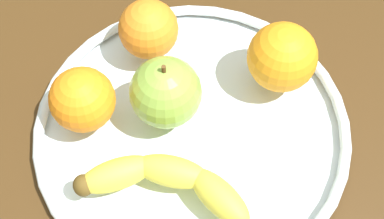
{
  "coord_description": "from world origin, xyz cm",
  "views": [
    {
      "loc": [
        0.8,
        28.56,
        52.44
      ],
      "look_at": [
        0.0,
        0.0,
        4.8
      ],
      "focal_mm": 51.25,
      "sensor_mm": 36.0,
      "label": 1
    }
  ],
  "objects_px": {
    "fruit_bowl": "(192,128)",
    "orange_front_left": "(148,29)",
    "apple": "(166,92)",
    "banana": "(165,181)",
    "orange_center": "(82,100)",
    "orange_front_right": "(282,57)"
  },
  "relations": [
    {
      "from": "banana",
      "to": "orange_front_right",
      "type": "xyz_separation_m",
      "value": [
        -0.13,
        -0.13,
        0.02
      ]
    },
    {
      "from": "orange_center",
      "to": "orange_front_left",
      "type": "relative_size",
      "value": 1.02
    },
    {
      "from": "orange_front_left",
      "to": "orange_center",
      "type": "bearing_deg",
      "value": 53.83
    },
    {
      "from": "fruit_bowl",
      "to": "apple",
      "type": "xyz_separation_m",
      "value": [
        0.03,
        -0.02,
        0.05
      ]
    },
    {
      "from": "orange_front_right",
      "to": "banana",
      "type": "bearing_deg",
      "value": 45.89
    },
    {
      "from": "orange_center",
      "to": "orange_front_left",
      "type": "distance_m",
      "value": 0.11
    },
    {
      "from": "banana",
      "to": "orange_center",
      "type": "xyz_separation_m",
      "value": [
        0.08,
        -0.08,
        0.02
      ]
    },
    {
      "from": "banana",
      "to": "orange_center",
      "type": "bearing_deg",
      "value": -30.24
    },
    {
      "from": "apple",
      "to": "orange_center",
      "type": "relative_size",
      "value": 1.22
    },
    {
      "from": "apple",
      "to": "orange_front_right",
      "type": "distance_m",
      "value": 0.13
    },
    {
      "from": "fruit_bowl",
      "to": "banana",
      "type": "height_order",
      "value": "banana"
    },
    {
      "from": "orange_center",
      "to": "orange_front_left",
      "type": "xyz_separation_m",
      "value": [
        -0.07,
        -0.09,
        -0.0
      ]
    },
    {
      "from": "orange_front_right",
      "to": "orange_front_left",
      "type": "xyz_separation_m",
      "value": [
        0.14,
        -0.05,
        -0.0
      ]
    },
    {
      "from": "fruit_bowl",
      "to": "apple",
      "type": "height_order",
      "value": "apple"
    },
    {
      "from": "fruit_bowl",
      "to": "apple",
      "type": "bearing_deg",
      "value": -32.07
    },
    {
      "from": "apple",
      "to": "banana",
      "type": "bearing_deg",
      "value": 89.1
    },
    {
      "from": "apple",
      "to": "orange_front_left",
      "type": "xyz_separation_m",
      "value": [
        0.02,
        -0.09,
        -0.0
      ]
    },
    {
      "from": "apple",
      "to": "orange_center",
      "type": "height_order",
      "value": "apple"
    },
    {
      "from": "fruit_bowl",
      "to": "orange_front_left",
      "type": "relative_size",
      "value": 5.06
    },
    {
      "from": "orange_front_right",
      "to": "orange_front_left",
      "type": "distance_m",
      "value": 0.15
    },
    {
      "from": "apple",
      "to": "fruit_bowl",
      "type": "bearing_deg",
      "value": 147.93
    },
    {
      "from": "fruit_bowl",
      "to": "orange_front_left",
      "type": "xyz_separation_m",
      "value": [
        0.05,
        -0.1,
        0.04
      ]
    }
  ]
}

